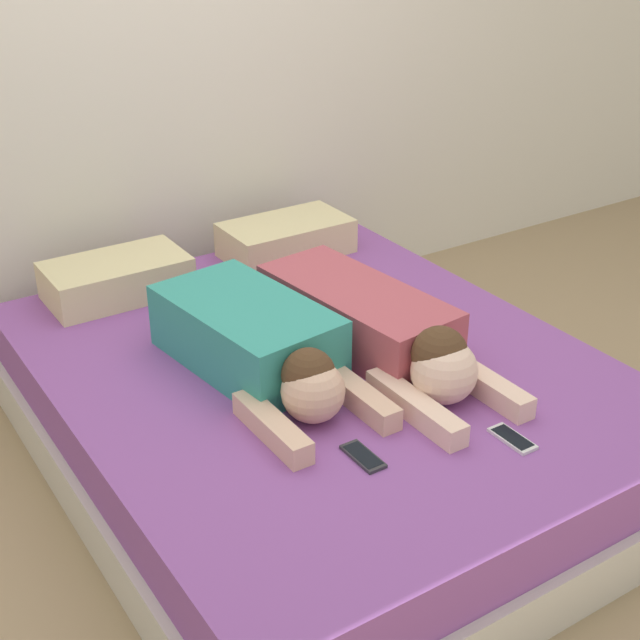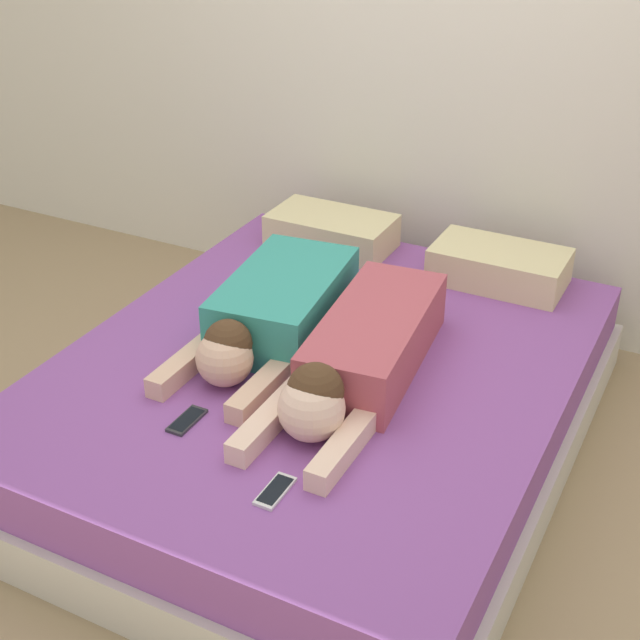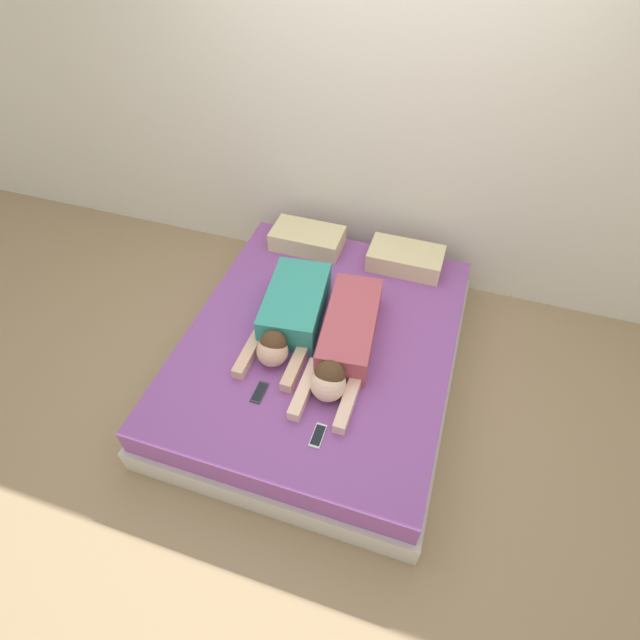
{
  "view_description": "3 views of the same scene",
  "coord_description": "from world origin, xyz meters",
  "px_view_note": "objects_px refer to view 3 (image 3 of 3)",
  "views": [
    {
      "loc": [
        -1.39,
        -2.14,
        1.82
      ],
      "look_at": [
        0.0,
        0.0,
        0.51
      ],
      "focal_mm": 50.0,
      "sensor_mm": 36.0,
      "label": 1
    },
    {
      "loc": [
        1.19,
        -2.32,
        2.0
      ],
      "look_at": [
        0.0,
        0.0,
        0.51
      ],
      "focal_mm": 50.0,
      "sensor_mm": 36.0,
      "label": 2
    },
    {
      "loc": [
        0.65,
        -1.98,
        2.74
      ],
      "look_at": [
        0.0,
        0.0,
        0.51
      ],
      "focal_mm": 28.0,
      "sensor_mm": 36.0,
      "label": 3
    }
  ],
  "objects_px": {
    "pillow_head_right": "(405,259)",
    "cell_phone_right": "(318,436)",
    "bed": "(320,355)",
    "person_left": "(291,314)",
    "person_right": "(344,342)",
    "cell_phone_left": "(260,392)",
    "pillow_head_left": "(307,239)"
  },
  "relations": [
    {
      "from": "person_right",
      "to": "cell_phone_left",
      "type": "relative_size",
      "value": 7.26
    },
    {
      "from": "cell_phone_right",
      "to": "cell_phone_left",
      "type": "bearing_deg",
      "value": 158.29
    },
    {
      "from": "pillow_head_right",
      "to": "person_right",
      "type": "distance_m",
      "value": 0.93
    },
    {
      "from": "person_right",
      "to": "cell_phone_left",
      "type": "xyz_separation_m",
      "value": [
        -0.38,
        -0.44,
        -0.09
      ]
    },
    {
      "from": "pillow_head_right",
      "to": "person_left",
      "type": "xyz_separation_m",
      "value": [
        -0.58,
        -0.8,
        0.03
      ]
    },
    {
      "from": "person_left",
      "to": "person_right",
      "type": "xyz_separation_m",
      "value": [
        0.39,
        -0.11,
        -0.01
      ]
    },
    {
      "from": "cell_phone_right",
      "to": "person_left",
      "type": "bearing_deg",
      "value": 120.37
    },
    {
      "from": "cell_phone_left",
      "to": "bed",
      "type": "bearing_deg",
      "value": 69.37
    },
    {
      "from": "pillow_head_right",
      "to": "cell_phone_left",
      "type": "bearing_deg",
      "value": -112.76
    },
    {
      "from": "cell_phone_right",
      "to": "person_right",
      "type": "bearing_deg",
      "value": 92.85
    },
    {
      "from": "pillow_head_left",
      "to": "cell_phone_right",
      "type": "bearing_deg",
      "value": -68.95
    },
    {
      "from": "pillow_head_left",
      "to": "person_left",
      "type": "bearing_deg",
      "value": -78.29
    },
    {
      "from": "bed",
      "to": "pillow_head_left",
      "type": "bearing_deg",
      "value": 114.06
    },
    {
      "from": "bed",
      "to": "pillow_head_right",
      "type": "relative_size",
      "value": 3.99
    },
    {
      "from": "bed",
      "to": "cell_phone_right",
      "type": "relative_size",
      "value": 14.14
    },
    {
      "from": "person_right",
      "to": "person_left",
      "type": "bearing_deg",
      "value": 164.1
    },
    {
      "from": "bed",
      "to": "cell_phone_left",
      "type": "xyz_separation_m",
      "value": [
        -0.2,
        -0.52,
        0.19
      ]
    },
    {
      "from": "cell_phone_right",
      "to": "pillow_head_left",
      "type": "bearing_deg",
      "value": 111.05
    },
    {
      "from": "pillow_head_left",
      "to": "cell_phone_right",
      "type": "height_order",
      "value": "pillow_head_left"
    },
    {
      "from": "pillow_head_left",
      "to": "pillow_head_right",
      "type": "bearing_deg",
      "value": 0.0
    },
    {
      "from": "bed",
      "to": "cell_phone_right",
      "type": "bearing_deg",
      "value": -72.81
    },
    {
      "from": "bed",
      "to": "cell_phone_left",
      "type": "relative_size",
      "value": 14.14
    },
    {
      "from": "bed",
      "to": "pillow_head_right",
      "type": "xyz_separation_m",
      "value": [
        0.37,
        0.83,
        0.26
      ]
    },
    {
      "from": "person_left",
      "to": "person_right",
      "type": "relative_size",
      "value": 0.87
    },
    {
      "from": "person_left",
      "to": "bed",
      "type": "bearing_deg",
      "value": -8.12
    },
    {
      "from": "pillow_head_left",
      "to": "person_right",
      "type": "xyz_separation_m",
      "value": [
        0.55,
        -0.91,
        0.03
      ]
    },
    {
      "from": "pillow_head_right",
      "to": "person_right",
      "type": "height_order",
      "value": "person_right"
    },
    {
      "from": "cell_phone_left",
      "to": "cell_phone_right",
      "type": "bearing_deg",
      "value": -21.71
    },
    {
      "from": "pillow_head_right",
      "to": "cell_phone_right",
      "type": "distance_m",
      "value": 1.52
    },
    {
      "from": "pillow_head_left",
      "to": "pillow_head_right",
      "type": "distance_m",
      "value": 0.74
    },
    {
      "from": "bed",
      "to": "cell_phone_right",
      "type": "distance_m",
      "value": 0.74
    },
    {
      "from": "pillow_head_left",
      "to": "cell_phone_left",
      "type": "height_order",
      "value": "pillow_head_left"
    }
  ]
}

